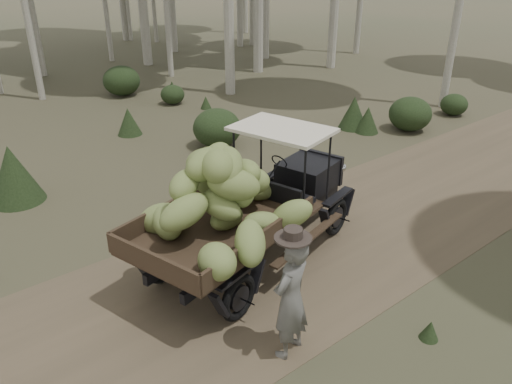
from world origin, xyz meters
The scene contains 5 objects.
ground centered at (0.00, 0.00, 0.00)m, with size 120.00×120.00×0.00m, color #473D2B.
dirt_track centered at (0.00, 0.00, 0.00)m, with size 70.00×4.00×0.01m, color brown.
banana_truck centered at (-0.84, 0.24, 1.42)m, with size 4.99×3.02×2.45m.
farmer centered at (-1.46, -1.69, 0.91)m, with size 0.73×0.58×1.92m.
undergrowth centered at (1.69, -1.30, 0.55)m, with size 24.19×23.45×1.38m.
Camera 1 is at (-5.07, -5.43, 4.92)m, focal length 35.00 mm.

